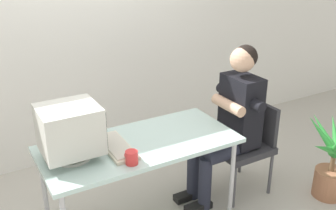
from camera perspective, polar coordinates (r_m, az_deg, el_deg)
The scene contains 8 objects.
wall_back at distance 4.04m, azimuth -9.52°, elevation 13.45°, with size 8.00×0.10×3.00m, color silver.
desk at distance 2.95m, azimuth -4.14°, elevation -6.38°, with size 1.46×0.68×0.75m.
crt_monitor at distance 2.69m, azimuth -14.04°, elevation -3.51°, with size 0.40×0.35×0.38m.
keyboard at distance 2.85m, azimuth -7.52°, elevation -6.04°, with size 0.18×0.47×0.03m.
office_chair at distance 3.58m, azimuth 11.19°, elevation -5.12°, with size 0.47×0.47×0.82m.
person_seated at distance 3.36m, azimuth 9.15°, elevation -1.96°, with size 0.70×0.55×1.36m.
potted_plant at distance 3.74m, azimuth 22.87°, elevation -7.56°, with size 0.71×0.65×0.77m.
desk_mug at distance 2.64m, azimuth -5.34°, elevation -7.60°, with size 0.09×0.10×0.09m.
Camera 1 is at (-1.10, -2.34, 2.11)m, focal length 41.85 mm.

